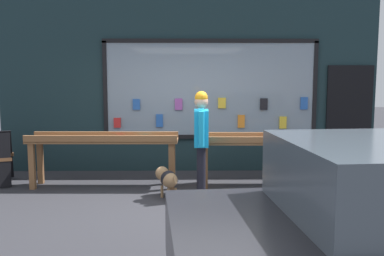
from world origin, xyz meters
TOP-DOWN VIEW (x-y plane):
  - ground_plane at (0.00, 0.00)m, footprint 40.00×40.00m
  - shopfront_facade at (0.07, 2.39)m, footprint 7.42×0.29m
  - display_table_left at (-1.45, 1.09)m, footprint 2.54×0.59m
  - display_table_right at (1.45, 1.09)m, footprint 2.54×0.66m
  - person_browsing at (0.20, 0.54)m, footprint 0.23×0.66m
  - small_dog at (-0.33, 0.37)m, footprint 0.42×0.56m

SIDE VIEW (x-z plane):
  - ground_plane at x=0.00m, z-range 0.00..0.00m
  - small_dog at x=-0.33m, z-range 0.08..0.54m
  - display_table_right at x=1.45m, z-range 0.27..1.17m
  - display_table_left at x=-1.45m, z-range 0.27..1.19m
  - person_browsing at x=0.20m, z-range 0.14..1.80m
  - shopfront_facade at x=0.07m, z-range -0.02..3.49m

